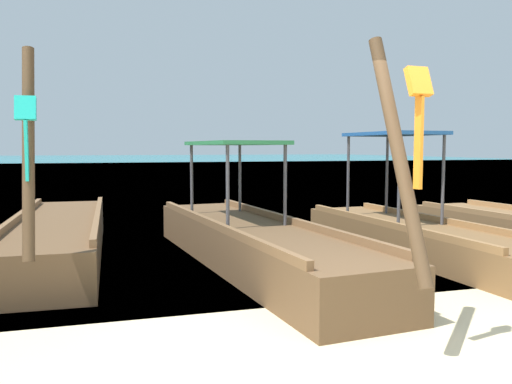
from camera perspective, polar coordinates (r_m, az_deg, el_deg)
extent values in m
plane|color=beige|center=(4.48, 15.26, -18.12)|extent=(120.00, 120.00, 0.00)
plane|color=#147A89|center=(65.42, -14.89, 3.11)|extent=(120.00, 120.00, 0.00)
cube|color=brown|center=(8.99, -20.34, -4.67)|extent=(1.41, 5.82, 0.60)
cube|color=brown|center=(9.01, -24.17, -2.52)|extent=(0.21, 5.33, 0.10)
cube|color=brown|center=(8.90, -16.59, -2.38)|extent=(0.21, 5.33, 0.10)
cylinder|color=brown|center=(5.90, -23.19, 3.95)|extent=(0.13, 0.61, 2.19)
cube|color=#1ECCBC|center=(5.82, -23.47, 8.26)|extent=(0.20, 0.12, 0.25)
cube|color=#1ECCBC|center=(5.78, -23.36, 4.08)|extent=(0.03, 0.08, 0.61)
cube|color=brown|center=(7.76, -0.33, -5.82)|extent=(1.83, 6.32, 0.60)
cube|color=brown|center=(7.51, -4.49, -3.47)|extent=(0.62, 5.71, 0.10)
cube|color=brown|center=(7.94, 3.60, -3.01)|extent=(0.62, 5.71, 0.10)
cylinder|color=brown|center=(4.69, 15.10, 3.64)|extent=(0.20, 0.89, 2.13)
cube|color=orange|center=(4.55, 17.02, 11.26)|extent=(0.21, 0.16, 0.25)
cube|color=orange|center=(4.50, 17.03, 5.04)|extent=(0.04, 0.08, 0.75)
cylinder|color=#4C4C51|center=(7.35, -3.05, 0.54)|extent=(0.05, 0.05, 1.17)
cylinder|color=#4C4C51|center=(7.68, 3.14, 0.72)|extent=(0.05, 0.05, 1.17)
cylinder|color=#4C4C51|center=(9.13, -6.90, 1.34)|extent=(0.05, 0.05, 1.17)
cylinder|color=#4C4C51|center=(9.40, -1.74, 1.47)|extent=(0.05, 0.05, 1.17)
cube|color=#2D844C|center=(8.36, -2.33, 5.26)|extent=(1.25, 2.16, 0.06)
cube|color=brown|center=(9.06, 16.65, -4.89)|extent=(1.45, 5.40, 0.48)
cube|color=#996C3F|center=(8.70, 13.74, -3.30)|extent=(0.32, 4.92, 0.10)
cube|color=#996C3F|center=(9.36, 19.44, -2.88)|extent=(0.32, 4.92, 0.10)
cylinder|color=#4C4C51|center=(8.60, 15.09, 1.13)|extent=(0.05, 0.05, 1.46)
cylinder|color=#4C4C51|center=(9.10, 19.41, 1.21)|extent=(0.05, 0.05, 1.46)
cylinder|color=#4C4C51|center=(9.96, 9.84, 1.70)|extent=(0.05, 0.05, 1.46)
cylinder|color=#4C4C51|center=(10.40, 13.85, 1.76)|extent=(0.05, 0.05, 1.46)
cube|color=#235BA3|center=(9.49, 14.50, 6.05)|extent=(1.10, 1.85, 0.06)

